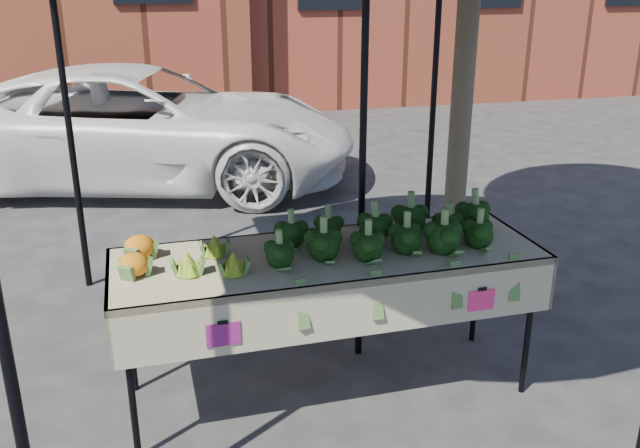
% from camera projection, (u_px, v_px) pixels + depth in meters
% --- Properties ---
extents(ground, '(90.00, 90.00, 0.00)m').
position_uv_depth(ground, '(294.00, 391.00, 4.13)').
color(ground, '#272729').
extents(table, '(2.42, 0.86, 0.90)m').
position_uv_depth(table, '(328.00, 324.00, 3.98)').
color(table, '#B8B196').
rests_on(table, ground).
extents(canopy, '(3.16, 3.16, 2.74)m').
position_uv_depth(canopy, '(302.00, 152.00, 4.06)').
color(canopy, black).
rests_on(canopy, ground).
extents(broccoli_heap, '(1.44, 0.54, 0.22)m').
position_uv_depth(broccoli_heap, '(383.00, 228.00, 3.88)').
color(broccoli_heap, black).
rests_on(broccoli_heap, table).
extents(romanesco_cluster, '(0.40, 0.44, 0.17)m').
position_uv_depth(romanesco_cluster, '(208.00, 251.00, 3.63)').
color(romanesco_cluster, '#9DAC2C').
rests_on(romanesco_cluster, table).
extents(cauliflower_pair, '(0.20, 0.40, 0.16)m').
position_uv_depth(cauliflower_pair, '(137.00, 253.00, 3.62)').
color(cauliflower_pair, orange).
rests_on(cauliflower_pair, table).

